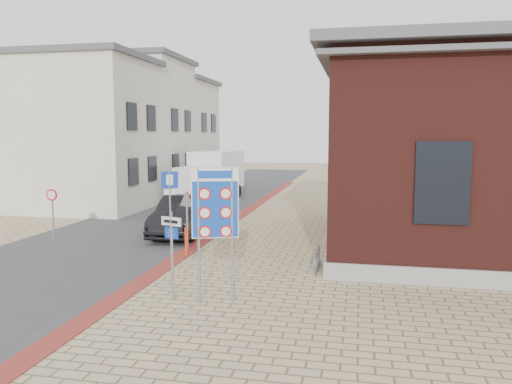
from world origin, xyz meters
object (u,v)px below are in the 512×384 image
Objects in this scene: essen_sign at (172,243)px; border_sign at (215,205)px; box_truck at (212,175)px; bollard at (186,242)px; parking_sign at (170,193)px; sedan at (183,215)px.

border_sign is at bearing 19.02° from essen_sign.
bollard is at bearing -69.07° from box_truck.
essen_sign is (-1.12, 0.00, -0.95)m from border_sign.
sedan is at bearing 77.74° from parking_sign.
parking_sign is at bearing 101.33° from border_sign.
box_truck is 12.94m from parking_sign.
box_truck is 6.19× the size of bollard.
sedan is 1.45× the size of border_sign.
sedan is at bearing 111.66° from bollard.
essen_sign is 2.26× the size of bollard.
border_sign reaches higher than essen_sign.
bollard is at bearing 99.13° from border_sign.
parking_sign reaches higher than essen_sign.
parking_sign is at bearing 125.49° from bollard.
box_truck reaches higher than essen_sign.
border_sign is (5.74, -18.75, 0.83)m from box_truck.
parking_sign is (2.23, -12.75, 0.37)m from box_truck.
box_truck reaches higher than sedan.
box_truck is 2.74× the size of essen_sign.
box_truck is 1.83× the size of border_sign.
border_sign is at bearing -77.78° from parking_sign.
border_sign reaches higher than parking_sign.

